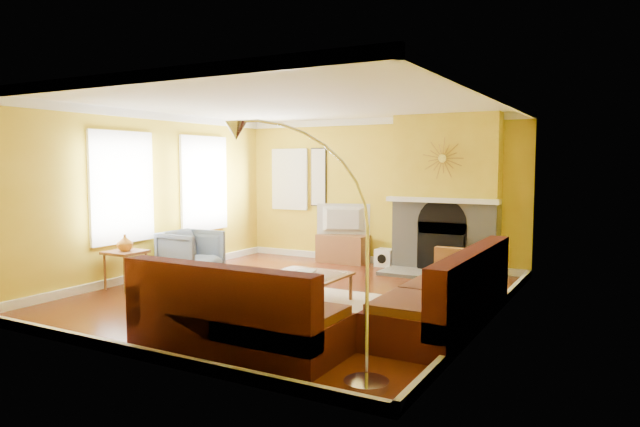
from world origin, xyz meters
The scene contains 27 objects.
floor centered at (0.00, 0.00, -0.01)m, with size 5.50×6.00×0.02m, color maroon.
ceiling centered at (0.00, 0.00, 2.71)m, with size 5.50×6.00×0.02m, color white.
wall_back centered at (0.00, 3.01, 1.35)m, with size 5.50×0.02×2.70m, color yellow.
wall_front centered at (0.00, -3.01, 1.35)m, with size 5.50×0.02×2.70m, color yellow.
wall_left centered at (-2.76, 0.00, 1.35)m, with size 0.02×6.00×2.70m, color yellow.
wall_right centered at (2.76, 0.00, 1.35)m, with size 0.02×6.00×2.70m, color yellow.
baseboard centered at (0.00, 0.00, 0.06)m, with size 5.50×6.00×0.12m, color white, non-canonical shape.
crown_molding centered at (0.00, 0.00, 2.64)m, with size 5.50×6.00×0.12m, color white, non-canonical shape.
window_left_near centered at (-2.72, 1.30, 1.50)m, with size 0.06×1.22×1.72m, color white.
window_left_far centered at (-2.72, -0.60, 1.50)m, with size 0.06×1.22×1.72m, color white.
window_back centered at (-1.90, 2.96, 1.55)m, with size 0.82×0.06×1.22m, color white.
wall_art centered at (-1.25, 2.97, 1.60)m, with size 0.34×0.04×1.14m, color white.
fireplace centered at (1.35, 2.80, 1.35)m, with size 1.80×0.40×2.70m, color gray, non-canonical shape.
mantel centered at (1.35, 2.56, 1.25)m, with size 1.92×0.22×0.08m, color white.
hearth centered at (1.35, 2.25, 0.03)m, with size 1.80×0.70×0.06m, color gray.
sunburst centered at (1.35, 2.57, 1.95)m, with size 0.70×0.04×0.70m, color olive, non-canonical shape.
rug centered at (0.35, -0.30, 0.01)m, with size 2.40×1.80×0.02m, color beige.
sectional_sofa centered at (1.20, -0.85, 0.45)m, with size 3.10×3.70×0.90m, color #411515, non-canonical shape.
coffee_table centered at (0.40, -0.35, 0.20)m, with size 1.01×1.01×0.40m, color white, non-canonical shape.
media_console centered at (-0.60, 2.75, 0.26)m, with size 0.96×0.43×0.53m, color brown.
tv centered at (-0.60, 2.75, 0.82)m, with size 1.01×0.13×0.58m, color black.
subwoofer centered at (0.25, 2.78, 0.16)m, with size 0.31×0.31×0.31m, color white.
armchair centered at (-2.20, 0.35, 0.38)m, with size 0.82×0.84×0.77m, color slate.
side_table centered at (-2.40, -0.85, 0.29)m, with size 0.52×0.52×0.57m, color brown, non-canonical shape.
vase centered at (-2.40, -0.85, 0.69)m, with size 0.23×0.23×0.25m, color orange.
book centered at (0.25, -0.25, 0.41)m, with size 0.22×0.29×0.03m, color white.
arc_lamp centered at (1.69, -2.55, 1.12)m, with size 1.41×0.36×2.24m, color silver, non-canonical shape.
Camera 1 is at (4.20, -6.76, 1.86)m, focal length 32.00 mm.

